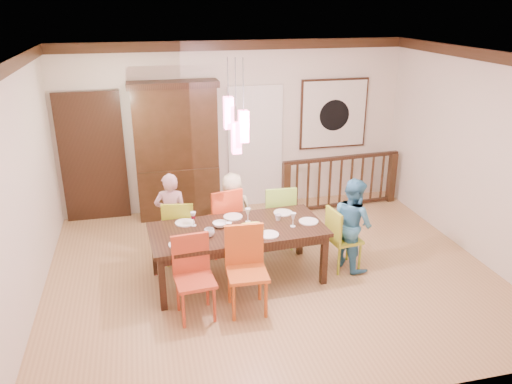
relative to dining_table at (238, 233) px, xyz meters
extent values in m
plane|color=#AC8353|center=(0.48, 0.07, -0.67)|extent=(6.00, 6.00, 0.00)
plane|color=white|center=(0.48, 0.07, 2.23)|extent=(6.00, 6.00, 0.00)
plane|color=beige|center=(0.48, 2.57, 0.78)|extent=(6.00, 0.00, 6.00)
plane|color=beige|center=(-2.52, 0.07, 0.78)|extent=(0.00, 5.00, 5.00)
plane|color=beige|center=(3.48, 0.07, 0.78)|extent=(0.00, 5.00, 5.00)
cube|color=black|center=(-1.92, 2.52, 0.38)|extent=(1.04, 0.07, 2.24)
cube|color=silver|center=(0.83, 2.53, 0.38)|extent=(0.97, 0.05, 2.22)
cube|color=black|center=(2.28, 2.54, 0.93)|extent=(1.25, 0.04, 1.25)
cube|color=silver|center=(2.28, 2.51, 0.93)|extent=(1.18, 0.02, 1.18)
cylinder|color=black|center=(2.28, 2.50, 0.91)|extent=(0.56, 0.01, 0.56)
cube|color=#FE4C84|center=(-0.08, 0.05, 1.58)|extent=(0.11, 0.11, 0.38)
cylinder|color=black|center=(-0.08, 0.05, 2.00)|extent=(0.01, 0.01, 0.46)
cube|color=#FE4C84|center=(0.08, -0.05, 1.43)|extent=(0.11, 0.11, 0.38)
cylinder|color=black|center=(0.08, -0.05, 1.92)|extent=(0.01, 0.01, 0.61)
cube|color=#FE4C84|center=(0.00, 0.00, 1.28)|extent=(0.11, 0.11, 0.38)
cylinder|color=black|center=(0.00, 0.00, 1.85)|extent=(0.01, 0.01, 0.76)
cube|color=black|center=(0.00, 0.00, 0.05)|extent=(2.30, 1.15, 0.05)
cube|color=black|center=(-1.04, 0.43, -0.32)|extent=(0.08, 0.08, 0.70)
cube|color=black|center=(1.04, 0.43, -0.32)|extent=(0.08, 0.08, 0.70)
cube|color=black|center=(-1.04, -0.43, -0.32)|extent=(0.08, 0.08, 0.70)
cube|color=black|center=(1.04, -0.43, -0.32)|extent=(0.08, 0.08, 0.70)
cube|color=black|center=(0.00, 0.45, -0.02)|extent=(2.05, 0.16, 0.10)
cube|color=black|center=(0.00, -0.45, -0.02)|extent=(2.05, 0.16, 0.10)
cube|color=#9AAB20|center=(-0.70, 0.69, -0.21)|extent=(0.50, 0.50, 0.04)
cube|color=#9AAB20|center=(-0.70, 0.69, 0.04)|extent=(0.43, 0.11, 0.47)
cylinder|color=#9AAB20|center=(-0.87, 0.52, -0.45)|extent=(0.04, 0.04, 0.45)
cylinder|color=#9AAB20|center=(-0.52, 0.52, -0.45)|extent=(0.04, 0.04, 0.45)
cylinder|color=#9AAB20|center=(-0.87, 0.86, -0.45)|extent=(0.04, 0.04, 0.45)
cylinder|color=#9AAB20|center=(-0.52, 0.86, -0.45)|extent=(0.04, 0.04, 0.45)
cube|color=#F34C23|center=(-0.08, 0.82, -0.17)|extent=(0.57, 0.57, 0.04)
cube|color=#F34C23|center=(-0.08, 0.82, 0.11)|extent=(0.46, 0.16, 0.51)
cylinder|color=#F34C23|center=(-0.27, 0.63, -0.43)|extent=(0.04, 0.04, 0.49)
cylinder|color=#F34C23|center=(0.11, 0.63, -0.43)|extent=(0.04, 0.04, 0.49)
cylinder|color=#F34C23|center=(-0.27, 1.01, -0.43)|extent=(0.04, 0.04, 0.49)
cylinder|color=#F34C23|center=(0.11, 1.01, -0.43)|extent=(0.04, 0.04, 0.49)
cube|color=#93D242|center=(0.77, 0.81, -0.19)|extent=(0.47, 0.47, 0.04)
cube|color=#93D242|center=(0.77, 0.81, 0.08)|extent=(0.45, 0.06, 0.50)
cylinder|color=#93D242|center=(0.58, 0.63, -0.43)|extent=(0.04, 0.04, 0.47)
cylinder|color=#93D242|center=(0.95, 0.63, -0.43)|extent=(0.04, 0.04, 0.47)
cylinder|color=#93D242|center=(0.58, 1.00, -0.43)|extent=(0.04, 0.04, 0.47)
cylinder|color=#93D242|center=(0.95, 1.00, -0.43)|extent=(0.04, 0.04, 0.47)
cube|color=#B43D21|center=(-0.65, -0.72, -0.20)|extent=(0.48, 0.48, 0.04)
cube|color=#B43D21|center=(-0.65, -0.72, 0.07)|extent=(0.45, 0.08, 0.49)
cylinder|color=#B43D21|center=(-0.83, -0.90, -0.44)|extent=(0.04, 0.04, 0.47)
cylinder|color=#B43D21|center=(-0.47, -0.90, -0.44)|extent=(0.04, 0.04, 0.47)
cylinder|color=#B43D21|center=(-0.83, -0.54, -0.44)|extent=(0.04, 0.04, 0.47)
cylinder|color=#B43D21|center=(-0.47, -0.54, -0.44)|extent=(0.04, 0.04, 0.47)
cube|color=#BE521B|center=(-0.04, -0.74, -0.17)|extent=(0.49, 0.49, 0.04)
cube|color=#BE521B|center=(-0.04, -0.74, 0.11)|extent=(0.47, 0.07, 0.51)
cylinder|color=#BE521B|center=(-0.23, -0.93, -0.43)|extent=(0.04, 0.04, 0.49)
cylinder|color=#BE521B|center=(0.15, -0.93, -0.43)|extent=(0.04, 0.04, 0.49)
cylinder|color=#BE521B|center=(-0.23, -0.55, -0.43)|extent=(0.04, 0.04, 0.49)
cylinder|color=#BE521B|center=(0.15, -0.55, -0.43)|extent=(0.04, 0.04, 0.49)
cube|color=#A1AD28|center=(1.48, -0.04, -0.24)|extent=(0.45, 0.45, 0.04)
cube|color=#A1AD28|center=(1.48, -0.04, 0.00)|extent=(0.09, 0.41, 0.44)
cylinder|color=#A1AD28|center=(1.32, -0.20, -0.46)|extent=(0.03, 0.03, 0.42)
cylinder|color=#A1AD28|center=(1.65, -0.20, -0.46)|extent=(0.03, 0.03, 0.42)
cylinder|color=#A1AD28|center=(1.32, 0.13, -0.46)|extent=(0.03, 0.03, 0.42)
cylinder|color=#A1AD28|center=(1.65, 0.13, -0.46)|extent=(0.03, 0.03, 0.42)
cube|color=black|center=(-0.56, 2.35, -0.23)|extent=(1.36, 0.44, 0.87)
cube|color=black|center=(-0.56, 2.37, 0.88)|extent=(1.36, 0.40, 1.36)
cube|color=black|center=(-0.56, 2.56, 0.88)|extent=(1.17, 0.02, 1.17)
cube|color=black|center=(-0.56, 2.37, 1.58)|extent=(1.46, 0.44, 0.10)
cube|color=black|center=(1.23, 2.02, -0.21)|extent=(0.13, 0.13, 0.92)
cube|color=black|center=(3.31, 2.02, -0.21)|extent=(0.13, 0.13, 0.92)
cube|color=black|center=(2.27, 2.02, 0.26)|extent=(2.19, 0.23, 0.06)
cube|color=black|center=(2.27, 2.02, -0.62)|extent=(2.07, 0.20, 0.05)
imported|color=beige|center=(-0.79, 0.83, -0.03)|extent=(0.52, 0.40, 1.28)
imported|color=beige|center=(0.09, 0.83, -0.07)|extent=(0.59, 0.39, 1.21)
imported|color=teal|center=(1.60, -0.02, -0.02)|extent=(0.65, 0.75, 1.30)
imported|color=yellow|center=(0.16, -0.14, 0.11)|extent=(0.29, 0.29, 0.07)
imported|color=white|center=(-0.22, 0.09, 0.11)|extent=(0.24, 0.24, 0.06)
imported|color=silver|center=(-0.39, -0.16, 0.13)|extent=(0.16, 0.16, 0.10)
imported|color=silver|center=(0.58, 0.11, 0.12)|extent=(0.12, 0.12, 0.08)
cylinder|color=white|center=(-0.65, 0.30, 0.09)|extent=(0.26, 0.26, 0.01)
cylinder|color=white|center=(0.01, 0.35, 0.09)|extent=(0.26, 0.26, 0.01)
cylinder|color=white|center=(0.71, 0.33, 0.09)|extent=(0.26, 0.26, 0.01)
cylinder|color=white|center=(-0.78, -0.31, 0.09)|extent=(0.26, 0.26, 0.01)
cylinder|color=white|center=(0.34, -0.30, 0.09)|extent=(0.26, 0.26, 0.01)
cylinder|color=white|center=(0.96, -0.03, 0.09)|extent=(0.26, 0.26, 0.01)
cube|color=#D83359|center=(0.02, -0.39, 0.09)|extent=(0.18, 0.14, 0.01)
camera|label=1|loc=(-1.12, -5.75, 2.84)|focal=35.00mm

